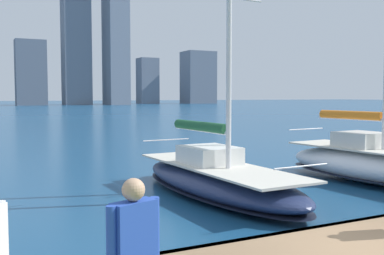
% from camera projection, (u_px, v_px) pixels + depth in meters
% --- Properties ---
extents(dock_pier, '(28.00, 2.80, 0.60)m').
position_uv_depth(dock_pier, '(361.00, 250.00, 7.62)').
color(dock_pier, '#896B4C').
rests_on(dock_pier, ground).
extents(sailboat_orange, '(3.17, 7.40, 11.32)m').
position_uv_depth(sailboat_orange, '(370.00, 162.00, 16.43)').
color(sailboat_orange, white).
rests_on(sailboat_orange, ground).
extents(sailboat_forest, '(2.94, 8.36, 9.43)m').
position_uv_depth(sailboat_forest, '(217.00, 177.00, 14.17)').
color(sailboat_forest, navy).
rests_on(sailboat_forest, ground).
extents(person_blue_shirt, '(0.61, 0.33, 1.74)m').
position_uv_depth(person_blue_shirt, '(134.00, 246.00, 4.50)').
color(person_blue_shirt, gray).
rests_on(person_blue_shirt, dock_pier).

